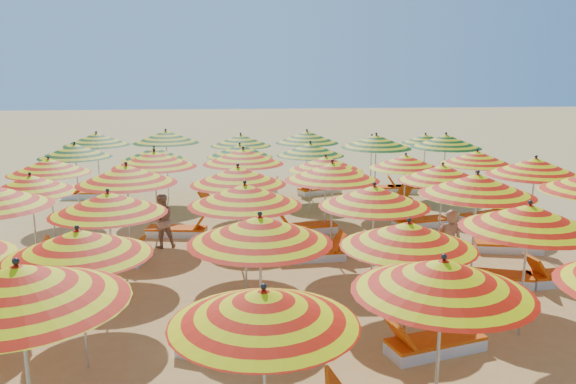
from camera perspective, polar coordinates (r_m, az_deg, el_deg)
The scene contains 58 objects.
ground at distance 14.50m, azimuth 0.22°, elevation -6.61°, with size 120.00×120.00×0.00m, color tan.
umbrella_1 at distance 7.08m, azimuth -25.73°, elevation -8.45°, with size 2.78×2.78×2.62m.
umbrella_2 at distance 6.45m, azimuth -2.48°, elevation -11.60°, with size 2.54×2.54×2.33m.
umbrella_3 at distance 7.35m, azimuth 15.46°, elevation -8.24°, with size 2.60×2.60×2.44m.
umbrella_7 at distance 9.17m, azimuth -20.56°, elevation -4.89°, with size 2.44×2.44×2.38m.
umbrella_8 at distance 8.97m, azimuth -2.86°, elevation -3.82°, with size 2.97×2.97×2.49m.
umbrella_9 at distance 9.29m, azimuth 12.13°, elevation -4.26°, with size 2.32×2.32×2.36m.
umbrella_10 at distance 10.53m, azimuth 23.29°, elevation -2.36°, with size 2.40×2.40×2.50m.
umbrella_13 at distance 11.54m, azimuth -17.79°, elevation -1.07°, with size 2.93×2.93×2.43m.
umbrella_14 at distance 11.50m, azimuth -4.40°, elevation -0.27°, with size 2.95×2.95×2.49m.
umbrella_15 at distance 11.68m, azimuth 8.74°, elevation -0.41°, with size 2.72×2.72×2.44m.
umbrella_16 at distance 12.62m, azimuth 18.66°, elevation 0.72°, with size 2.54×2.54×2.61m.
umbrella_18 at distance 14.52m, azimuth -24.69°, elevation 0.76°, with size 2.25×2.25×2.36m.
umbrella_19 at distance 14.00m, azimuth -16.08°, elevation 1.74°, with size 2.72×2.72×2.55m.
umbrella_20 at distance 13.66m, azimuth -5.11°, elevation 1.68°, with size 2.85×2.85×2.49m.
umbrella_21 at distance 14.02m, azimuth 4.51°, elevation 2.10°, with size 2.49×2.49×2.53m.
umbrella_22 at distance 14.90m, azimuth 15.43°, elevation 1.86°, with size 2.82×2.82×2.40m.
umbrella_23 at distance 15.77m, azimuth 23.82°, elevation 2.35°, with size 2.70×2.70×2.57m.
umbrella_24 at distance 16.95m, azimuth -23.12°, elevation 2.43°, with size 2.51×2.51×2.38m.
umbrella_25 at distance 16.38m, azimuth -13.42°, elevation 3.28°, with size 2.87×2.87×2.54m.
umbrella_26 at distance 16.56m, azimuth -4.57°, elevation 3.64°, with size 3.17×3.17×2.53m.
umbrella_27 at distance 16.42m, azimuth 3.84°, elevation 2.92°, with size 2.79×2.79×2.32m.
umbrella_28 at distance 17.21m, azimuth 11.86°, elevation 3.03°, with size 2.38×2.38×2.29m.
umbrella_29 at distance 18.21m, azimuth 18.63°, elevation 3.31°, with size 2.75×2.75×2.35m.
umbrella_30 at distance 19.37m, azimuth -20.84°, elevation 3.95°, with size 2.63×2.63×2.47m.
umbrella_31 at distance 19.13m, azimuth -13.44°, elevation 3.81°, with size 2.45×2.45×2.28m.
umbrella_32 at distance 18.93m, azimuth -4.92°, elevation 4.20°, with size 2.77×2.77×2.35m.
umbrella_33 at distance 18.85m, azimuth 2.28°, elevation 4.37°, with size 2.71×2.71×2.41m.
umbrella_34 at distance 19.62m, azimuth 8.94°, elevation 5.08°, with size 2.60×2.60×2.62m.
umbrella_35 at distance 20.31m, azimuth 15.73°, elevation 5.00°, with size 2.66×2.66×2.62m.
umbrella_36 at distance 21.88m, azimuth -18.87°, elevation 5.10°, with size 2.41×2.41×2.54m.
umbrella_37 at distance 21.36m, azimuth -12.30°, elevation 5.50°, with size 2.86×2.86×2.62m.
umbrella_38 at distance 21.28m, azimuth -4.83°, elevation 5.27°, with size 2.74×2.74×2.43m.
umbrella_39 at distance 21.28m, azimuth 1.93°, elevation 5.60°, with size 2.52×2.52×2.56m.
umbrella_40 at distance 21.81m, azimuth 8.50°, elevation 5.15°, with size 2.65×2.65×2.35m.
umbrella_41 at distance 22.50m, azimuth 13.78°, elevation 5.18°, with size 2.47×2.47×2.36m.
lounger_3 at distance 9.68m, azimuth -5.82°, elevation -15.62°, with size 1.82×1.24×0.69m.
lounger_4 at distance 10.11m, azimuth 14.53°, elevation -14.72°, with size 1.82×1.00×0.69m.
lounger_6 at distance 13.50m, azimuth 19.81°, elevation -8.11°, with size 1.83×1.13×0.69m.
lounger_7 at distance 14.13m, azimuth 26.02°, elevation -7.74°, with size 1.78×0.73×0.69m.
lounger_8 at distance 15.06m, azimuth -25.99°, elevation -6.55°, with size 1.82×1.21×0.69m.
lounger_9 at distance 14.63m, azimuth -17.53°, elevation -6.39°, with size 1.82×0.95×0.69m.
lounger_10 at distance 14.26m, azimuth 2.53°, elevation -6.30°, with size 1.76×0.68×0.69m.
lounger_11 at distance 15.31m, azimuth 13.07°, elevation -5.32°, with size 1.77×0.71×0.69m.
lounger_12 at distance 16.00m, azimuth 21.59°, elevation -5.11°, with size 1.82×0.97×0.69m.
lounger_13 at distance 16.58m, azimuth -11.09°, elevation -3.89°, with size 1.80×0.86×0.69m.
lounger_14 at distance 16.56m, azimuth 1.81°, elevation -3.67°, with size 1.80×0.84×0.69m.
lounger_15 at distance 17.68m, azimuth 13.22°, elevation -2.98°, with size 1.81×0.91×0.69m.
lounger_16 at distance 19.03m, azimuth 19.59°, elevation -2.30°, with size 1.83×1.10×0.69m.
lounger_17 at distance 19.28m, azimuth -6.59°, elevation -1.49°, with size 1.82×1.20×0.69m.
lounger_18 at distance 20.28m, azimuth 10.27°, elevation -0.93°, with size 1.83×1.16×0.69m.
lounger_19 at distance 22.45m, azimuth -19.68°, elevation -0.20°, with size 1.78×0.75×0.69m.
lounger_20 at distance 21.83m, azimuth -3.18°, elevation 0.17°, with size 1.81×0.87×0.69m.
lounger_21 at distance 21.89m, azimuth 3.13°, elevation 0.21°, with size 1.82×1.19×0.69m.
lounger_22 at distance 22.35m, azimuth 9.52°, elevation 0.30°, with size 1.75×0.65×0.69m.
lounger_23 at distance 22.63m, azimuth 12.09°, elevation 0.34°, with size 1.82×0.93×0.69m.
beachgoer_b at distance 15.47m, azimuth -12.72°, elevation -2.88°, with size 0.71×0.56×1.47m, color tan.
beachgoer_a at distance 13.47m, azimuth 16.04°, elevation -5.01°, with size 0.58×0.38×1.59m, color tan.
Camera 1 is at (-1.55, -13.65, 4.64)m, focal length 35.00 mm.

